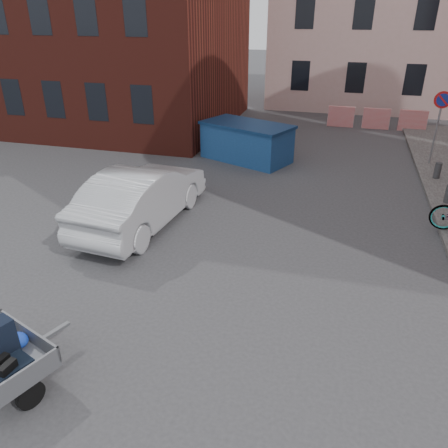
% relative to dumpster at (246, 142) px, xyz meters
% --- Properties ---
extents(ground, '(120.00, 120.00, 0.00)m').
position_rel_dumpster_xyz_m(ground, '(0.87, -8.39, -0.73)').
color(ground, '#38383A').
rests_on(ground, ground).
extents(far_building, '(6.00, 6.00, 8.00)m').
position_rel_dumpster_xyz_m(far_building, '(-19.13, 13.61, 3.27)').
color(far_building, maroon).
rests_on(far_building, ground).
extents(no_parking_sign, '(0.60, 0.09, 2.65)m').
position_rel_dumpster_xyz_m(no_parking_sign, '(6.87, 1.09, 1.29)').
color(no_parking_sign, gray).
rests_on(no_parking_sign, sidewalk).
extents(barriers, '(4.70, 0.18, 1.00)m').
position_rel_dumpster_xyz_m(barriers, '(5.07, 6.61, -0.23)').
color(barriers, red).
rests_on(barriers, ground).
extents(dumpster, '(3.86, 2.97, 1.44)m').
position_rel_dumpster_xyz_m(dumpster, '(0.00, 0.00, 0.00)').
color(dumpster, navy).
rests_on(dumpster, ground).
extents(silver_car, '(2.10, 5.02, 1.61)m').
position_rel_dumpster_xyz_m(silver_car, '(-1.46, -6.33, 0.08)').
color(silver_car, '#B8BCC1').
rests_on(silver_car, ground).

